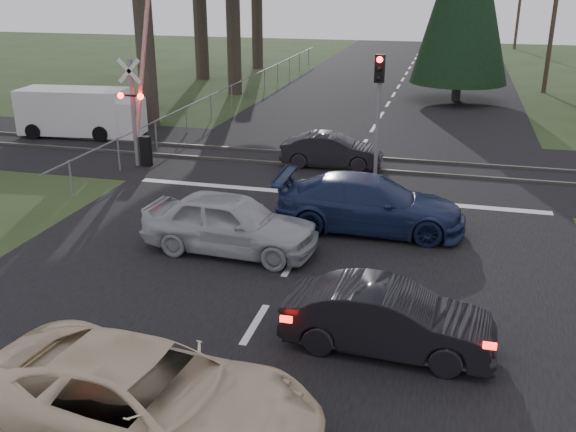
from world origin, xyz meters
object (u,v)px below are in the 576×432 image
(dark_hatchback, at_px, (388,319))
(utility_pole_mid, at_px, (555,9))
(crossing_signal, at_px, (139,110))
(blue_sedan, at_px, (370,204))
(white_van, at_px, (83,112))
(cream_coupe, at_px, (145,400))
(silver_car, at_px, (230,223))
(traffic_signal_center, at_px, (379,94))
(dark_car_far, at_px, (332,151))

(dark_hatchback, bearing_deg, utility_pole_mid, -8.08)
(utility_pole_mid, bearing_deg, crossing_signal, -127.97)
(blue_sedan, bearing_deg, white_van, 58.89)
(cream_coupe, height_order, blue_sedan, blue_sedan)
(utility_pole_mid, height_order, cream_coupe, utility_pole_mid)
(cream_coupe, bearing_deg, utility_pole_mid, -9.17)
(crossing_signal, relative_size, silver_car, 1.59)
(silver_car, height_order, white_van, white_van)
(cream_coupe, height_order, dark_hatchback, cream_coupe)
(crossing_signal, bearing_deg, cream_coupe, -63.28)
(traffic_signal_center, bearing_deg, dark_hatchback, -81.54)
(utility_pole_mid, height_order, dark_hatchback, utility_pole_mid)
(utility_pole_mid, height_order, silver_car, utility_pole_mid)
(cream_coupe, xyz_separation_m, dark_hatchback, (3.14, 3.40, -0.10))
(traffic_signal_center, xyz_separation_m, dark_hatchback, (1.62, -10.92, -2.17))
(cream_coupe, bearing_deg, traffic_signal_center, -0.20)
(crossing_signal, distance_m, dark_hatchback, 14.17)
(crossing_signal, xyz_separation_m, traffic_signal_center, (8.27, 0.89, 0.75))
(traffic_signal_center, height_order, dark_hatchback, traffic_signal_center)
(traffic_signal_center, relative_size, silver_car, 0.94)
(silver_car, xyz_separation_m, white_van, (-10.17, 10.13, 0.27))
(utility_pole_mid, bearing_deg, white_van, -140.84)
(dark_hatchback, relative_size, silver_car, 0.87)
(blue_sedan, distance_m, white_van, 15.43)
(traffic_signal_center, xyz_separation_m, white_van, (-12.83, 2.76, -1.79))
(silver_car, bearing_deg, blue_sedan, -49.74)
(crossing_signal, relative_size, dark_car_far, 1.93)
(crossing_signal, xyz_separation_m, silver_car, (5.62, -6.47, -1.31))
(silver_car, bearing_deg, white_van, 48.86)
(silver_car, bearing_deg, traffic_signal_center, -16.14)
(cream_coupe, xyz_separation_m, blue_sedan, (2.00, 9.30, 0.00))
(crossing_signal, height_order, dark_hatchback, crossing_signal)
(traffic_signal_center, height_order, blue_sedan, traffic_signal_center)
(dark_hatchback, height_order, dark_car_far, dark_hatchback)
(crossing_signal, xyz_separation_m, dark_car_far, (6.61, 1.63, -1.46))
(utility_pole_mid, height_order, dark_car_far, utility_pole_mid)
(utility_pole_mid, bearing_deg, dark_car_far, -116.24)
(silver_car, distance_m, white_van, 14.36)
(dark_hatchback, relative_size, blue_sedan, 0.76)
(utility_pole_mid, bearing_deg, silver_car, -110.84)
(white_van, bearing_deg, traffic_signal_center, -18.20)
(dark_car_far, xyz_separation_m, white_van, (-11.17, 2.02, 0.42))
(cream_coupe, bearing_deg, dark_hatchback, -36.84)
(silver_car, xyz_separation_m, blue_sedan, (3.15, 2.33, -0.01))
(crossing_signal, distance_m, dark_car_far, 6.97)
(crossing_signal, distance_m, white_van, 5.93)
(utility_pole_mid, xyz_separation_m, cream_coupe, (-9.01, -33.65, -3.99))
(dark_car_far, bearing_deg, blue_sedan, -161.37)
(silver_car, bearing_deg, dark_hatchback, -126.03)
(dark_hatchback, relative_size, dark_car_far, 1.06)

